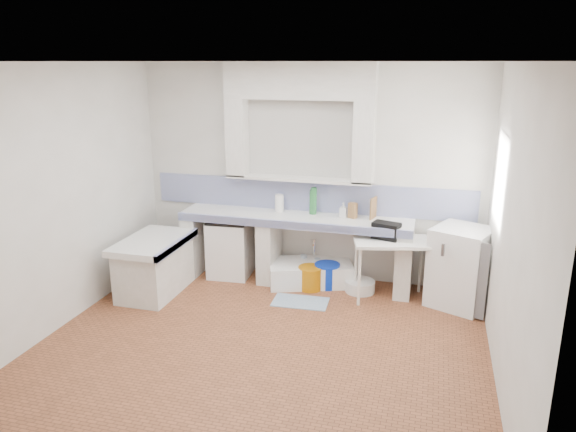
% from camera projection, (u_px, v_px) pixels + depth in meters
% --- Properties ---
extents(floor, '(4.50, 4.50, 0.00)m').
position_uv_depth(floor, '(262.00, 344.00, 5.53)').
color(floor, brown).
rests_on(floor, ground).
extents(ceiling, '(4.50, 4.50, 0.00)m').
position_uv_depth(ceiling, '(258.00, 62.00, 4.75)').
color(ceiling, silver).
rests_on(ceiling, ground).
extents(wall_back, '(4.50, 0.00, 4.50)m').
position_uv_depth(wall_back, '(308.00, 173.00, 6.99)').
color(wall_back, silver).
rests_on(wall_back, ground).
extents(wall_front, '(4.50, 0.00, 4.50)m').
position_uv_depth(wall_front, '(158.00, 299.00, 3.29)').
color(wall_front, silver).
rests_on(wall_front, ground).
extents(wall_left, '(0.00, 4.50, 4.50)m').
position_uv_depth(wall_left, '(59.00, 198.00, 5.71)').
color(wall_left, silver).
rests_on(wall_left, ground).
extents(wall_right, '(0.00, 4.50, 4.50)m').
position_uv_depth(wall_right, '(512.00, 233.00, 4.57)').
color(wall_right, silver).
rests_on(wall_right, ground).
extents(alcove_mass, '(1.90, 0.25, 0.45)m').
position_uv_depth(alcove_mass, '(299.00, 81.00, 6.58)').
color(alcove_mass, silver).
rests_on(alcove_mass, ground).
extents(window_frame, '(0.35, 0.86, 1.06)m').
position_uv_depth(window_frame, '(518.00, 182.00, 5.58)').
color(window_frame, '#3D2413').
rests_on(window_frame, ground).
extents(lace_valance, '(0.01, 0.84, 0.24)m').
position_uv_depth(lace_valance, '(507.00, 145.00, 5.51)').
color(lace_valance, white).
rests_on(lace_valance, ground).
extents(counter_slab, '(3.00, 0.60, 0.08)m').
position_uv_depth(counter_slab, '(295.00, 219.00, 6.89)').
color(counter_slab, white).
rests_on(counter_slab, ground).
extents(counter_lip, '(3.00, 0.04, 0.10)m').
position_uv_depth(counter_lip, '(289.00, 225.00, 6.63)').
color(counter_lip, navy).
rests_on(counter_lip, ground).
extents(counter_pier_left, '(0.20, 0.55, 0.82)m').
position_uv_depth(counter_pier_left, '(196.00, 243.00, 7.37)').
color(counter_pier_left, silver).
rests_on(counter_pier_left, ground).
extents(counter_pier_mid, '(0.20, 0.55, 0.82)m').
position_uv_depth(counter_pier_mid, '(269.00, 250.00, 7.10)').
color(counter_pier_mid, silver).
rests_on(counter_pier_mid, ground).
extents(counter_pier_right, '(0.20, 0.55, 0.82)m').
position_uv_depth(counter_pier_right, '(404.00, 262.00, 6.66)').
color(counter_pier_right, silver).
rests_on(counter_pier_right, ground).
extents(peninsula_top, '(0.70, 1.10, 0.08)m').
position_uv_depth(peninsula_top, '(153.00, 242.00, 6.61)').
color(peninsula_top, white).
rests_on(peninsula_top, ground).
extents(peninsula_base, '(0.60, 1.00, 0.62)m').
position_uv_depth(peninsula_base, '(155.00, 269.00, 6.71)').
color(peninsula_base, silver).
rests_on(peninsula_base, ground).
extents(peninsula_lip, '(0.04, 1.10, 0.10)m').
position_uv_depth(peninsula_lip, '(177.00, 245.00, 6.53)').
color(peninsula_lip, navy).
rests_on(peninsula_lip, ground).
extents(backsplash, '(4.27, 0.03, 0.40)m').
position_uv_depth(backsplash, '(308.00, 196.00, 7.06)').
color(backsplash, navy).
rests_on(backsplash, ground).
extents(stove, '(0.57, 0.56, 0.76)m').
position_uv_depth(stove, '(230.00, 248.00, 7.24)').
color(stove, white).
rests_on(stove, ground).
extents(sink, '(1.20, 0.90, 0.26)m').
position_uv_depth(sink, '(310.00, 274.00, 7.04)').
color(sink, white).
rests_on(sink, ground).
extents(side_table, '(1.00, 0.71, 0.04)m').
position_uv_depth(side_table, '(391.00, 270.00, 6.51)').
color(side_table, white).
rests_on(side_table, ground).
extents(fridge, '(0.81, 0.81, 0.95)m').
position_uv_depth(fridge, '(460.00, 267.00, 6.32)').
color(fridge, white).
rests_on(fridge, ground).
extents(bucket_red, '(0.37, 0.37, 0.28)m').
position_uv_depth(bucket_red, '(297.00, 273.00, 7.01)').
color(bucket_red, '#A8210B').
rests_on(bucket_red, ground).
extents(bucket_orange, '(0.33, 0.33, 0.29)m').
position_uv_depth(bucket_orange, '(310.00, 278.00, 6.86)').
color(bucket_orange, '#C16F06').
rests_on(bucket_orange, ground).
extents(bucket_blue, '(0.40, 0.40, 0.31)m').
position_uv_depth(bucket_blue, '(327.00, 275.00, 6.92)').
color(bucket_blue, '#092FCB').
rests_on(bucket_blue, ground).
extents(basin_white, '(0.49, 0.49, 0.14)m').
position_uv_depth(basin_white, '(360.00, 286.00, 6.78)').
color(basin_white, white).
rests_on(basin_white, ground).
extents(water_bottle_a, '(0.11, 0.11, 0.32)m').
position_uv_depth(water_bottle_a, '(304.00, 266.00, 7.20)').
color(water_bottle_a, silver).
rests_on(water_bottle_a, ground).
extents(water_bottle_b, '(0.08, 0.08, 0.29)m').
position_uv_depth(water_bottle_b, '(317.00, 269.00, 7.16)').
color(water_bottle_b, silver).
rests_on(water_bottle_b, ground).
extents(black_bag, '(0.36, 0.27, 0.20)m').
position_uv_depth(black_bag, '(386.00, 231.00, 6.43)').
color(black_bag, black).
rests_on(black_bag, side_table).
extents(green_bottle_a, '(0.08, 0.08, 0.31)m').
position_uv_depth(green_bottle_a, '(312.00, 202.00, 6.93)').
color(green_bottle_a, '#266D34').
rests_on(green_bottle_a, counter_slab).
extents(green_bottle_b, '(0.10, 0.10, 0.35)m').
position_uv_depth(green_bottle_b, '(314.00, 201.00, 6.92)').
color(green_bottle_b, '#266D34').
rests_on(green_bottle_b, counter_slab).
extents(knife_block, '(0.12, 0.11, 0.20)m').
position_uv_depth(knife_block, '(353.00, 210.00, 6.77)').
color(knife_block, olive).
rests_on(knife_block, counter_slab).
extents(cutting_board, '(0.07, 0.20, 0.27)m').
position_uv_depth(cutting_board, '(373.00, 208.00, 6.73)').
color(cutting_board, olive).
rests_on(cutting_board, counter_slab).
extents(paper_towel, '(0.14, 0.14, 0.23)m').
position_uv_depth(paper_towel, '(279.00, 203.00, 7.05)').
color(paper_towel, white).
rests_on(paper_towel, counter_slab).
extents(soap_bottle, '(0.09, 0.09, 0.19)m').
position_uv_depth(soap_bottle, '(343.00, 210.00, 6.80)').
color(soap_bottle, white).
rests_on(soap_bottle, counter_slab).
extents(rug, '(0.68, 0.41, 0.01)m').
position_uv_depth(rug, '(300.00, 302.00, 6.50)').
color(rug, '#305683').
rests_on(rug, ground).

